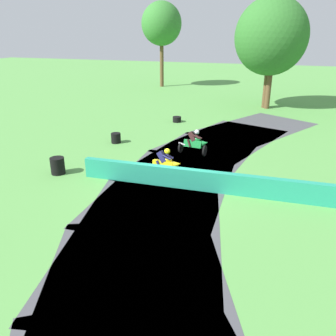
{
  "coord_description": "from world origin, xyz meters",
  "views": [
    {
      "loc": [
        4.23,
        -13.25,
        6.42
      ],
      "look_at": [
        0.01,
        -0.14,
        0.9
      ],
      "focal_mm": 37.08,
      "sensor_mm": 36.0,
      "label": 1
    }
  ],
  "objects_px": {
    "tire_stack_mid_a": "(116,138)",
    "tire_stack_near": "(177,119)",
    "tire_stack_mid_b": "(58,166)",
    "motorcycle_chase_yellow": "(165,164)",
    "motorcycle_lead_green": "(194,143)"
  },
  "relations": [
    {
      "from": "tire_stack_near",
      "to": "tire_stack_mid_b",
      "type": "bearing_deg",
      "value": -102.91
    },
    {
      "from": "tire_stack_near",
      "to": "tire_stack_mid_b",
      "type": "height_order",
      "value": "tire_stack_mid_b"
    },
    {
      "from": "motorcycle_chase_yellow",
      "to": "tire_stack_near",
      "type": "distance_m",
      "value": 10.39
    },
    {
      "from": "motorcycle_chase_yellow",
      "to": "tire_stack_mid_b",
      "type": "relative_size",
      "value": 2.12
    },
    {
      "from": "tire_stack_mid_a",
      "to": "tire_stack_near",
      "type": "bearing_deg",
      "value": 70.92
    },
    {
      "from": "tire_stack_near",
      "to": "motorcycle_chase_yellow",
      "type": "bearing_deg",
      "value": -76.59
    },
    {
      "from": "tire_stack_near",
      "to": "tire_stack_mid_b",
      "type": "xyz_separation_m",
      "value": [
        -2.58,
        -11.27,
        0.2
      ]
    },
    {
      "from": "motorcycle_lead_green",
      "to": "tire_stack_near",
      "type": "relative_size",
      "value": 2.73
    },
    {
      "from": "motorcycle_chase_yellow",
      "to": "tire_stack_near",
      "type": "xyz_separation_m",
      "value": [
        -2.41,
        10.09,
        -0.46
      ]
    },
    {
      "from": "motorcycle_lead_green",
      "to": "tire_stack_mid_a",
      "type": "xyz_separation_m",
      "value": [
        -5.01,
        0.51,
        -0.34
      ]
    },
    {
      "from": "motorcycle_lead_green",
      "to": "tire_stack_mid_a",
      "type": "relative_size",
      "value": 2.84
    },
    {
      "from": "motorcycle_lead_green",
      "to": "tire_stack_mid_b",
      "type": "xyz_separation_m",
      "value": [
        -5.51,
        -4.75,
        -0.24
      ]
    },
    {
      "from": "motorcycle_chase_yellow",
      "to": "tire_stack_mid_a",
      "type": "relative_size",
      "value": 2.82
    },
    {
      "from": "motorcycle_chase_yellow",
      "to": "motorcycle_lead_green",
      "type": "bearing_deg",
      "value": 81.66
    },
    {
      "from": "tire_stack_near",
      "to": "tire_stack_mid_a",
      "type": "distance_m",
      "value": 6.36
    }
  ]
}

